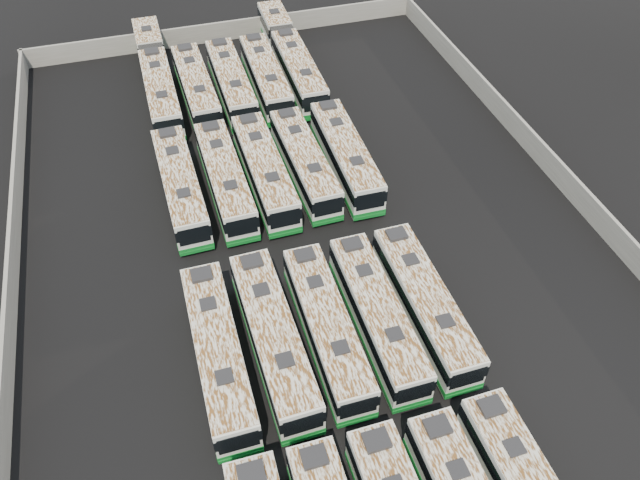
{
  "coord_description": "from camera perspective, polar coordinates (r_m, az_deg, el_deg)",
  "views": [
    {
      "loc": [
        -9.57,
        -31.52,
        35.17
      ],
      "look_at": [
        0.11,
        0.21,
        1.6
      ],
      "focal_mm": 35.0,
      "sensor_mm": 36.0,
      "label": 1
    }
  ],
  "objects": [
    {
      "name": "bus_midback_far_left",
      "position": [
        52.66,
        -12.62,
        4.84
      ],
      "size": [
        3.04,
        13.04,
        3.66
      ],
      "rotation": [
        0.0,
        0.0,
        0.02
      ],
      "color": "beige",
      "rests_on": "ground"
    },
    {
      "name": "bus_midfront_right",
      "position": [
        42.31,
        5.25,
        -6.88
      ],
      "size": [
        2.72,
        12.81,
        3.61
      ],
      "rotation": [
        0.0,
        0.0,
        -0.0
      ],
      "color": "beige",
      "rests_on": "ground"
    },
    {
      "name": "bus_midfront_far_right",
      "position": [
        43.36,
        9.53,
        -5.76
      ],
      "size": [
        2.81,
        12.84,
        3.61
      ],
      "rotation": [
        0.0,
        0.0,
        0.01
      ],
      "color": "beige",
      "rests_on": "ground"
    },
    {
      "name": "ground",
      "position": [
        48.18,
        -0.06,
        -1.53
      ],
      "size": [
        140.0,
        140.0,
        0.0
      ],
      "primitive_type": "plane",
      "color": "black",
      "rests_on": "ground"
    },
    {
      "name": "bus_midfront_far_left",
      "position": [
        40.82,
        -9.25,
        -10.19
      ],
      "size": [
        2.81,
        13.09,
        3.69
      ],
      "rotation": [
        0.0,
        0.0,
        -0.0
      ],
      "color": "beige",
      "rests_on": "ground"
    },
    {
      "name": "bus_back_right",
      "position": [
        65.41,
        -4.97,
        14.59
      ],
      "size": [
        3.0,
        13.13,
        3.69
      ],
      "rotation": [
        0.0,
        0.0,
        -0.02
      ],
      "color": "beige",
      "rests_on": "ground"
    },
    {
      "name": "bus_midfront_center",
      "position": [
        41.54,
        0.64,
        -8.02
      ],
      "size": [
        2.75,
        12.74,
        3.59
      ],
      "rotation": [
        0.0,
        0.0,
        -0.0
      ],
      "color": "beige",
      "rests_on": "ground"
    },
    {
      "name": "bus_midback_left",
      "position": [
        52.72,
        -8.66,
        5.57
      ],
      "size": [
        2.94,
        13.01,
        3.66
      ],
      "rotation": [
        0.0,
        0.0,
        0.02
      ],
      "color": "beige",
      "rests_on": "ground"
    },
    {
      "name": "bus_midback_far_right",
      "position": [
        54.56,
        2.36,
        7.72
      ],
      "size": [
        3.02,
        13.18,
        3.7
      ],
      "rotation": [
        0.0,
        0.0,
        -0.02
      ],
      "color": "beige",
      "rests_on": "ground"
    },
    {
      "name": "bus_back_far_right",
      "position": [
        69.1,
        -2.71,
        16.5
      ],
      "size": [
        3.12,
        20.38,
        3.69
      ],
      "rotation": [
        0.0,
        0.0,
        -0.02
      ],
      "color": "beige",
      "rests_on": "ground"
    },
    {
      "name": "bus_midfront_left",
      "position": [
        41.05,
        -4.25,
        -8.96
      ],
      "size": [
        3.05,
        13.31,
        3.74
      ],
      "rotation": [
        0.0,
        0.0,
        0.02
      ],
      "color": "beige",
      "rests_on": "ground"
    },
    {
      "name": "bus_back_center",
      "position": [
        64.89,
        -8.11,
        14.03
      ],
      "size": [
        2.79,
        13.11,
        3.7
      ],
      "rotation": [
        0.0,
        0.0,
        0.0
      ],
      "color": "beige",
      "rests_on": "ground"
    },
    {
      "name": "bus_back_left",
      "position": [
        64.7,
        -11.23,
        13.47
      ],
      "size": [
        3.02,
        12.98,
        3.64
      ],
      "rotation": [
        0.0,
        0.0,
        0.02
      ],
      "color": "beige",
      "rests_on": "ground"
    },
    {
      "name": "perimeter_wall",
      "position": [
        47.39,
        -0.06,
        -0.62
      ],
      "size": [
        45.2,
        73.2,
        2.2
      ],
      "color": "slate",
      "rests_on": "ground"
    },
    {
      "name": "bus_midback_center",
      "position": [
        53.07,
        -5.08,
        6.31
      ],
      "size": [
        2.93,
        13.18,
        3.71
      ],
      "rotation": [
        0.0,
        0.0,
        0.01
      ],
      "color": "beige",
      "rests_on": "ground"
    },
    {
      "name": "bus_back_far_left",
      "position": [
        67.62,
        -14.7,
        14.35
      ],
      "size": [
        2.76,
        20.27,
        3.68
      ],
      "rotation": [
        0.0,
        0.0,
        0.0
      ],
      "color": "beige",
      "rests_on": "ground"
    },
    {
      "name": "bus_midback_right",
      "position": [
        53.85,
        -1.42,
        7.09
      ],
      "size": [
        2.96,
        12.83,
        3.6
      ],
      "rotation": [
        0.0,
        0.0,
        0.02
      ],
      "color": "beige",
      "rests_on": "ground"
    }
  ]
}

